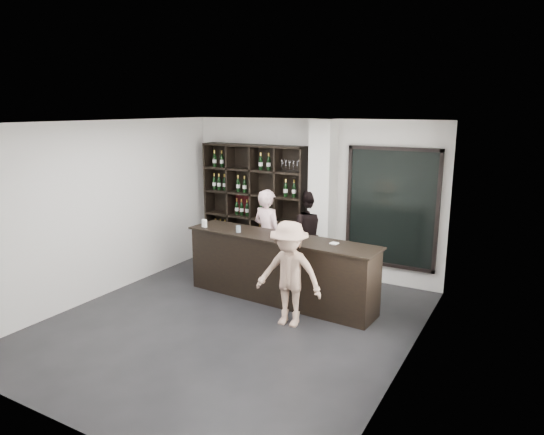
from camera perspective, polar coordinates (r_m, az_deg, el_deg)
The scene contains 12 objects.
floor at distance 7.31m, azimuth -4.87°, elevation -12.33°, with size 5.00×5.50×0.01m, color black.
wine_shelf at distance 9.59m, azimuth -2.11°, elevation 1.41°, with size 2.20×0.35×2.40m, color black, non-canonical shape.
structural_column at distance 8.78m, azimuth 5.95°, elevation 1.94°, with size 0.40×0.40×2.90m, color silver.
glass_panel at distance 8.60m, azimuth 13.88°, elevation 1.07°, with size 1.60×0.08×2.10m.
tasting_counter at distance 7.89m, azimuth 0.93°, elevation -6.03°, with size 3.30×0.68×1.09m.
taster_pink at distance 8.71m, azimuth -0.54°, elevation -2.15°, with size 0.62×0.40×1.69m, color #FFCCCD.
taster_black at distance 8.94m, azimuth 4.40°, elevation -1.89°, with size 0.81×0.63×1.66m, color black.
customer at distance 6.97m, azimuth 2.02°, elevation -6.65°, with size 1.00×0.57×1.54m, color tan.
wine_glass at distance 7.66m, azimuth 1.17°, elevation -1.63°, with size 0.08×0.08×0.20m, color white, non-canonical shape.
spit_cup at distance 8.00m, azimuth -3.98°, elevation -1.36°, with size 0.08×0.08×0.11m, color silver.
napkin_stack at distance 7.38m, azimuth 7.32°, elevation -3.03°, with size 0.11×0.11×0.02m, color white.
card_stand at distance 8.39m, azimuth -7.97°, elevation -0.68°, with size 0.09×0.05×0.14m, color white.
Camera 1 is at (3.76, -5.45, 3.10)m, focal length 32.00 mm.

